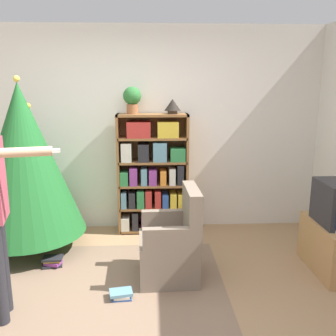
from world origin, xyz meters
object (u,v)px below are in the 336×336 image
christmas_tree (24,160)px  table_lamp (173,105)px  armchair (172,247)px  bookshelf (153,175)px  potted_plant (132,98)px

christmas_tree → table_lamp: bearing=17.0°
christmas_tree → armchair: bearing=-23.9°
bookshelf → potted_plant: potted_plant is taller
christmas_tree → armchair: 1.91m
bookshelf → christmas_tree: 1.55m
christmas_tree → table_lamp: size_ratio=9.86×
christmas_tree → potted_plant: size_ratio=5.99×
potted_plant → table_lamp: potted_plant is taller
christmas_tree → potted_plant: (1.18, 0.51, 0.65)m
bookshelf → potted_plant: size_ratio=4.62×
bookshelf → table_lamp: (0.25, 0.01, 0.88)m
bookshelf → table_lamp: size_ratio=7.61×
bookshelf → table_lamp: bearing=1.9°
bookshelf → armchair: size_ratio=1.65×
christmas_tree → armchair: christmas_tree is taller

